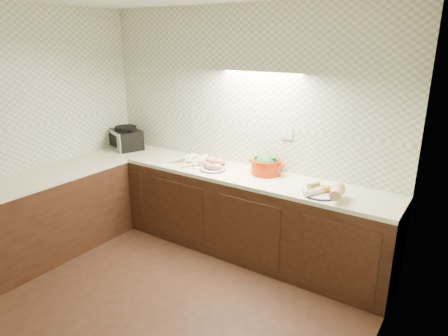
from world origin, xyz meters
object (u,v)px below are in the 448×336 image
Objects in this scene: sweet_potato_plate at (213,165)px; onion_bowl at (219,162)px; parsnip_pile at (190,160)px; veg_plate at (328,190)px; toaster_oven at (126,138)px; dutch_oven at (266,164)px.

sweet_potato_plate is 0.18m from onion_bowl.
parsnip_pile is 1.64m from veg_plate.
sweet_potato_plate is 2.15× the size of onion_bowl.
veg_plate reaches higher than sweet_potato_plate.
onion_bowl is (-0.05, 0.18, -0.01)m from sweet_potato_plate.
toaster_oven is 1.97m from dutch_oven.
veg_plate is (0.76, -0.23, -0.05)m from dutch_oven.
onion_bowl is at bearing 24.79° from parsnip_pile.
toaster_oven reaches higher than onion_bowl.
parsnip_pile is (1.08, -0.05, -0.10)m from toaster_oven.
onion_bowl is at bearing 25.27° from toaster_oven.
veg_plate is at bearing -18.65° from dutch_oven.
sweet_potato_plate reaches higher than parsnip_pile.
parsnip_pile is at bearing 173.61° from sweet_potato_plate.
onion_bowl is at bearing 104.41° from sweet_potato_plate.
toaster_oven reaches higher than parsnip_pile.
dutch_oven is 1.03× the size of veg_plate.
toaster_oven is at bearing 177.53° from parsnip_pile.
toaster_oven reaches higher than sweet_potato_plate.
toaster_oven is 1.09m from parsnip_pile.
onion_bowl is at bearing 170.92° from veg_plate.
parsnip_pile is at bearing -171.39° from dutch_oven.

